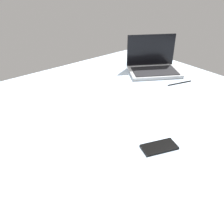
# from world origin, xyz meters

# --- Properties ---
(bed_mattress) EXTENTS (1.80, 1.40, 0.18)m
(bed_mattress) POSITION_xyz_m (0.00, 0.00, 0.09)
(bed_mattress) COLOR silver
(bed_mattress) RESTS_ON ground
(laptop) EXTENTS (0.40, 0.37, 0.23)m
(laptop) POSITION_xyz_m (0.60, 0.22, 0.22)
(laptop) COLOR #B7BABC
(laptop) RESTS_ON bed_mattress
(cell_phone) EXTENTS (0.15, 0.11, 0.01)m
(cell_phone) POSITION_xyz_m (0.02, -0.35, 0.18)
(cell_phone) COLOR black
(cell_phone) RESTS_ON bed_mattress
(charger_cable) EXTENTS (0.16, 0.05, 0.01)m
(charger_cable) POSITION_xyz_m (0.58, -0.02, 0.18)
(charger_cable) COLOR black
(charger_cable) RESTS_ON bed_mattress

